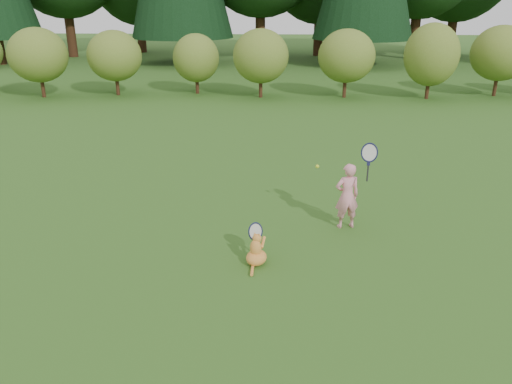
# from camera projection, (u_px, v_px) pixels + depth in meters

# --- Properties ---
(ground) EXTENTS (100.00, 100.00, 0.00)m
(ground) POSITION_uv_depth(u_px,v_px,m) (240.00, 254.00, 7.54)
(ground) COLOR #295317
(ground) RESTS_ON ground
(shrub_row) EXTENTS (28.00, 3.00, 2.80)m
(shrub_row) POSITION_uv_depth(u_px,v_px,m) (269.00, 60.00, 19.13)
(shrub_row) COLOR #5E7123
(shrub_row) RESTS_ON ground
(child) EXTENTS (0.66, 0.45, 1.67)m
(child) POSITION_uv_depth(u_px,v_px,m) (348.00, 195.00, 8.22)
(child) COLOR pink
(child) RESTS_ON ground
(cat) EXTENTS (0.49, 0.72, 0.67)m
(cat) POSITION_uv_depth(u_px,v_px,m) (256.00, 248.00, 7.18)
(cat) COLOR #CD6627
(cat) RESTS_ON ground
(tennis_ball) EXTENTS (0.07, 0.07, 0.07)m
(tennis_ball) POSITION_uv_depth(u_px,v_px,m) (317.00, 166.00, 8.60)
(tennis_ball) COLOR #A1CC18
(tennis_ball) RESTS_ON ground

